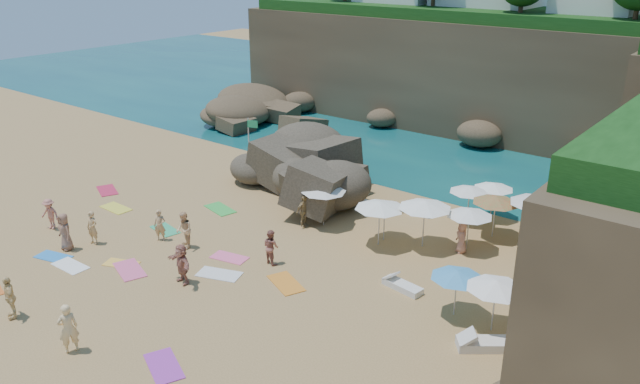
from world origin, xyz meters
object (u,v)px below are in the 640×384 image
Objects in this scene: rock_outcrop at (304,191)px; person_stand_5 at (347,171)px; lounger_0 at (369,205)px; parasol_0 at (385,205)px; person_stand_6 at (68,328)px; person_stand_1 at (271,247)px; person_stand_0 at (160,225)px; flag_pole at (250,141)px; person_stand_4 at (462,237)px; person_stand_2 at (281,179)px; parasol_2 at (470,213)px; person_stand_3 at (304,211)px; parasol_1 at (425,204)px.

rock_outcrop is 4.92× the size of person_stand_5.
person_stand_5 is at bearing 141.91° from lounger_0.
parasol_0 reaches higher than rock_outcrop.
person_stand_6 is (3.37, -16.33, 0.90)m from rock_outcrop.
person_stand_1 reaches higher than person_stand_5.
parasol_0 reaches higher than person_stand_0.
flag_pole is 2.41× the size of person_stand_0.
person_stand_4 is 0.81× the size of person_stand_6.
person_stand_2 is 1.05× the size of person_stand_4.
person_stand_1 is at bearing -94.06° from person_stand_4.
person_stand_2 is 0.85× the size of person_stand_6.
person_stand_5 is (-3.21, 9.99, -0.00)m from person_stand_1.
person_stand_2 is at bearing -142.57° from person_stand_4.
person_stand_3 is (-7.36, -2.63, -0.99)m from parasol_2.
person_stand_5 is (1.16, 2.55, 0.77)m from rock_outcrop.
parasol_0 is 3.71m from person_stand_4.
rock_outcrop is 9.15m from parasol_1.
person_stand_2 is at bearing 172.92° from parasol_1.
lounger_0 is 3.72m from person_stand_5.
parasol_2 reaches higher than person_stand_3.
rock_outcrop is 1.45m from person_stand_2.
person_stand_0 is 8.17m from person_stand_2.
parasol_2 is 1.36× the size of person_stand_0.
person_stand_5 is (-5.76, 5.04, -0.98)m from parasol_0.
parasol_2 reaches higher than person_stand_5.
person_stand_2 is (-0.95, -0.78, 0.77)m from rock_outcrop.
person_stand_2 is (-7.87, 1.71, -0.98)m from parasol_0.
lounger_0 is at bearing -155.78° from person_stand_4.
person_stand_5 is (-1.87, 6.17, -0.03)m from person_stand_3.
person_stand_0 is (-9.89, -6.97, -1.32)m from parasol_1.
flag_pole is at bearing -31.55° from person_stand_1.
person_stand_3 is 1.10× the size of person_stand_4.
parasol_2 is at bearing 23.29° from parasol_0.
flag_pole is 8.21m from lounger_0.
flag_pole reaches higher than rock_outcrop.
parasol_0 is 7.72m from person_stand_5.
person_stand_3 is 12.71m from person_stand_6.
person_stand_6 is (2.22, -18.87, 0.13)m from person_stand_5.
person_stand_6 reaches higher than person_stand_0.
person_stand_5 reaches higher than person_stand_4.
person_stand_5 reaches higher than lounger_0.
parasol_2 reaches higher than person_stand_0.
parasol_1 reaches higher than lounger_0.
flag_pole is 9.17m from person_stand_0.
flag_pole is at bearing 9.56° from person_stand_2.
flag_pole is 2.37× the size of person_stand_5.
parasol_1 is 1.49× the size of person_stand_3.
flag_pole is 1.53× the size of parasol_1.
person_stand_6 reaches higher than person_stand_3.
parasol_2 is 1.15m from person_stand_4.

